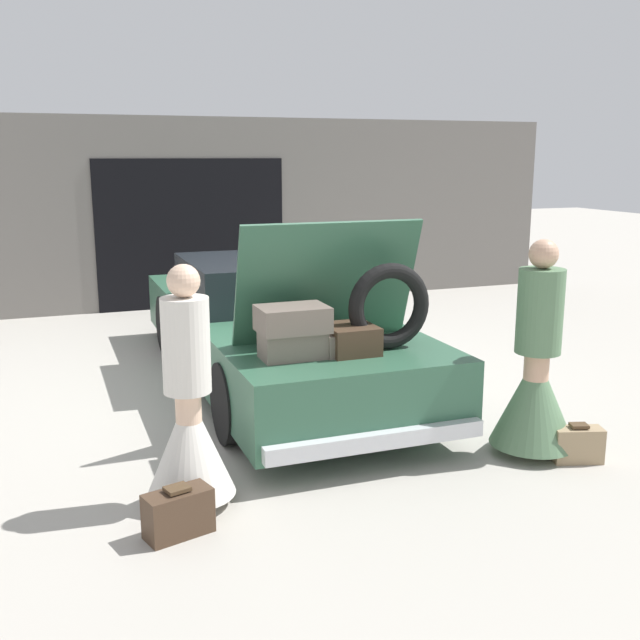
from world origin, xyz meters
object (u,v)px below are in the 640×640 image
(person_left, at_px, (189,422))
(suitcase_beside_left_person, at_px, (178,513))
(suitcase_beside_right_person, at_px, (578,444))
(person_right, at_px, (536,380))
(car, at_px, (273,327))

(person_left, height_order, suitcase_beside_left_person, person_left)
(suitcase_beside_right_person, bearing_deg, person_right, 130.75)
(suitcase_beside_left_person, relative_size, suitcase_beside_right_person, 1.12)
(car, relative_size, suitcase_beside_right_person, 12.77)
(car, height_order, person_left, car)
(person_right, height_order, suitcase_beside_right_person, person_right)
(person_left, bearing_deg, suitcase_beside_left_person, -24.46)
(car, xyz_separation_m, suitcase_beside_left_person, (-1.46, -2.83, -0.42))
(car, bearing_deg, person_right, -62.33)
(car, height_order, suitcase_beside_left_person, car)
(person_right, bearing_deg, person_left, 82.94)
(person_left, height_order, suitcase_beside_right_person, person_left)
(person_right, distance_m, suitcase_beside_left_person, 2.83)
(car, height_order, suitcase_beside_right_person, car)
(suitcase_beside_left_person, bearing_deg, suitcase_beside_right_person, 1.37)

